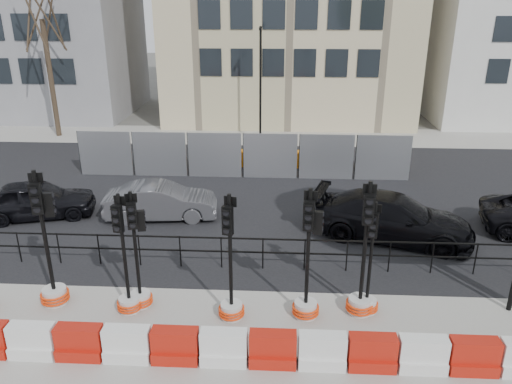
# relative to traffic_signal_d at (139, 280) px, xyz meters

# --- Properties ---
(ground) EXTENTS (120.00, 120.00, 0.00)m
(ground) POSITION_rel_traffic_signal_d_xyz_m (1.83, 0.81, -0.75)
(ground) COLOR #51514C
(ground) RESTS_ON ground
(sidewalk_near) EXTENTS (40.00, 6.00, 0.02)m
(sidewalk_near) POSITION_rel_traffic_signal_d_xyz_m (1.83, -2.19, -0.74)
(sidewalk_near) COLOR gray
(sidewalk_near) RESTS_ON ground
(road) EXTENTS (40.00, 14.00, 0.03)m
(road) POSITION_rel_traffic_signal_d_xyz_m (1.83, 7.81, -0.74)
(road) COLOR black
(road) RESTS_ON ground
(sidewalk_far) EXTENTS (40.00, 4.00, 0.02)m
(sidewalk_far) POSITION_rel_traffic_signal_d_xyz_m (1.83, 16.81, -0.74)
(sidewalk_far) COLOR gray
(sidewalk_far) RESTS_ON ground
(building_grey) EXTENTS (11.00, 9.06, 14.00)m
(building_grey) POSITION_rel_traffic_signal_d_xyz_m (-12.17, 22.80, 6.25)
(building_grey) COLOR gray
(building_grey) RESTS_ON ground
(kerb_railing) EXTENTS (18.00, 0.04, 1.00)m
(kerb_railing) POSITION_rel_traffic_signal_d_xyz_m (1.83, 2.01, -0.06)
(kerb_railing) COLOR black
(kerb_railing) RESTS_ON ground
(heras_fencing) EXTENTS (14.33, 1.72, 2.00)m
(heras_fencing) POSITION_rel_traffic_signal_d_xyz_m (2.40, 10.68, -0.10)
(heras_fencing) COLOR #96989E
(heras_fencing) RESTS_ON ground
(lamp_post_far) EXTENTS (0.12, 0.56, 6.00)m
(lamp_post_far) POSITION_rel_traffic_signal_d_xyz_m (2.33, 15.79, 2.47)
(lamp_post_far) COLOR black
(lamp_post_far) RESTS_ON ground
(tree_bare_far) EXTENTS (2.00, 2.00, 9.00)m
(tree_bare_far) POSITION_rel_traffic_signal_d_xyz_m (-9.17, 16.31, 5.90)
(tree_bare_far) COLOR #473828
(tree_bare_far) RESTS_ON ground
(barrier_row) EXTENTS (14.65, 0.50, 0.80)m
(barrier_row) POSITION_rel_traffic_signal_d_xyz_m (1.83, -1.99, -0.39)
(barrier_row) COLOR #AC170D
(barrier_row) RESTS_ON ground
(traffic_signal_b) EXTENTS (0.72, 0.72, 3.64)m
(traffic_signal_b) POSITION_rel_traffic_signal_d_xyz_m (-2.23, -0.01, 0.12)
(traffic_signal_b) COLOR silver
(traffic_signal_b) RESTS_ON ground
(traffic_signal_c) EXTENTS (0.63, 0.63, 3.18)m
(traffic_signal_c) POSITION_rel_traffic_signal_d_xyz_m (-0.23, -0.24, -0.09)
(traffic_signal_c) COLOR silver
(traffic_signal_c) RESTS_ON ground
(traffic_signal_d) EXTENTS (0.62, 0.62, 3.15)m
(traffic_signal_d) POSITION_rel_traffic_signal_d_xyz_m (0.00, 0.00, 0.00)
(traffic_signal_d) COLOR silver
(traffic_signal_d) RESTS_ON ground
(traffic_signal_e) EXTENTS (0.65, 0.65, 3.29)m
(traffic_signal_e) POSITION_rel_traffic_signal_d_xyz_m (2.36, -0.38, -0.07)
(traffic_signal_e) COLOR silver
(traffic_signal_e) RESTS_ON ground
(traffic_signal_f) EXTENTS (0.67, 0.67, 3.40)m
(traffic_signal_f) POSITION_rel_traffic_signal_d_xyz_m (4.19, -0.24, 0.06)
(traffic_signal_f) COLOR silver
(traffic_signal_f) RESTS_ON ground
(traffic_signal_g) EXTENTS (0.69, 0.69, 3.51)m
(traffic_signal_g) POSITION_rel_traffic_signal_d_xyz_m (5.54, -0.01, -0.03)
(traffic_signal_g) COLOR silver
(traffic_signal_g) RESTS_ON ground
(traffic_signal_h) EXTENTS (0.59, 0.59, 2.99)m
(traffic_signal_h) POSITION_rel_traffic_signal_d_xyz_m (5.71, 0.05, -0.13)
(traffic_signal_h) COLOR silver
(traffic_signal_h) RESTS_ON ground
(car_a) EXTENTS (3.62, 4.81, 1.37)m
(car_a) POSITION_rel_traffic_signal_d_xyz_m (-5.16, 5.28, -0.07)
(car_a) COLOR black
(car_a) RESTS_ON ground
(car_b) EXTENTS (2.19, 4.21, 1.29)m
(car_b) POSITION_rel_traffic_signal_d_xyz_m (-0.71, 5.42, -0.10)
(car_b) COLOR #46464B
(car_b) RESTS_ON ground
(car_c) EXTENTS (4.90, 6.26, 1.48)m
(car_c) POSITION_rel_traffic_signal_d_xyz_m (7.13, 4.24, -0.01)
(car_c) COLOR black
(car_c) RESTS_ON ground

